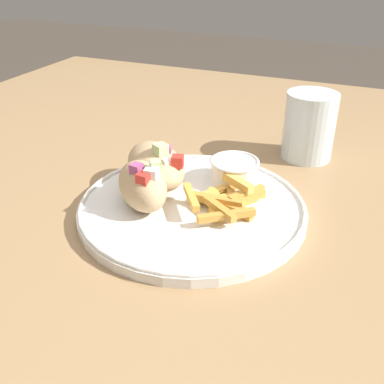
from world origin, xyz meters
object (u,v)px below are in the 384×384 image
(pita_sandwich_far, at_px, (155,166))
(water_glass, at_px, (309,129))
(plate, at_px, (192,207))
(pita_sandwich_near, at_px, (143,185))
(sauce_ramekin, at_px, (234,170))
(fries_pile, at_px, (225,199))

(pita_sandwich_far, bearing_deg, water_glass, 94.13)
(plate, height_order, pita_sandwich_far, pita_sandwich_far)
(plate, relative_size, pita_sandwich_near, 2.74)
(sauce_ramekin, distance_m, water_glass, 0.18)
(pita_sandwich_near, distance_m, pita_sandwich_far, 0.07)
(fries_pile, bearing_deg, sauce_ramekin, 98.39)
(plate, relative_size, sauce_ramekin, 4.27)
(plate, xyz_separation_m, pita_sandwich_far, (-0.08, 0.04, 0.03))
(fries_pile, bearing_deg, plate, -159.72)
(pita_sandwich_far, bearing_deg, sauce_ramekin, 70.88)
(pita_sandwich_near, height_order, sauce_ramekin, pita_sandwich_near)
(pita_sandwich_far, distance_m, sauce_ramekin, 0.12)
(sauce_ramekin, relative_size, water_glass, 0.65)
(plate, height_order, sauce_ramekin, sauce_ramekin)
(plate, xyz_separation_m, pita_sandwich_near, (-0.06, -0.03, 0.04))
(plate, xyz_separation_m, fries_pile, (0.04, 0.02, 0.02))
(pita_sandwich_far, height_order, water_glass, water_glass)
(plate, bearing_deg, pita_sandwich_far, 154.94)
(fries_pile, xyz_separation_m, water_glass, (0.07, 0.24, 0.03))
(pita_sandwich_far, bearing_deg, pita_sandwich_near, -32.38)
(pita_sandwich_near, bearing_deg, water_glass, 102.98)
(plate, bearing_deg, fries_pile, 20.28)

